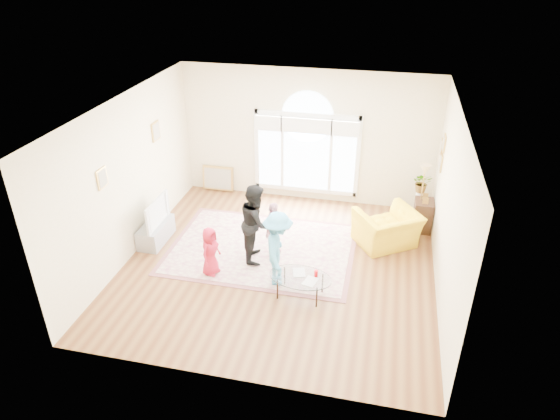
% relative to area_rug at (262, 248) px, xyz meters
% --- Properties ---
extents(ground, '(6.00, 6.00, 0.00)m').
position_rel_area_rug_xyz_m(ground, '(0.47, -0.48, -0.01)').
color(ground, '#5B321A').
rests_on(ground, ground).
extents(room_shell, '(6.00, 6.00, 6.00)m').
position_rel_area_rug_xyz_m(room_shell, '(0.48, 2.35, 1.56)').
color(room_shell, beige).
rests_on(room_shell, ground).
extents(area_rug, '(3.60, 2.60, 0.02)m').
position_rel_area_rug_xyz_m(area_rug, '(0.00, 0.00, 0.00)').
color(area_rug, beige).
rests_on(area_rug, ground).
extents(rug_border, '(3.80, 2.80, 0.01)m').
position_rel_area_rug_xyz_m(rug_border, '(-0.00, 0.00, -0.00)').
color(rug_border, '#844C4D').
rests_on(rug_border, ground).
extents(tv_console, '(0.45, 1.00, 0.42)m').
position_rel_area_rug_xyz_m(tv_console, '(-2.28, -0.18, 0.20)').
color(tv_console, gray).
rests_on(tv_console, ground).
extents(television, '(0.17, 1.01, 0.58)m').
position_rel_area_rug_xyz_m(television, '(-2.27, -0.18, 0.70)').
color(television, black).
rests_on(television, tv_console).
extents(coffee_table, '(1.20, 0.83, 0.54)m').
position_rel_area_rug_xyz_m(coffee_table, '(1.06, -1.35, 0.39)').
color(coffee_table, silver).
rests_on(coffee_table, ground).
extents(armchair, '(1.56, 1.52, 0.77)m').
position_rel_area_rug_xyz_m(armchair, '(2.50, 0.75, 0.37)').
color(armchair, gold).
rests_on(armchair, ground).
extents(side_cabinet, '(0.40, 0.50, 0.70)m').
position_rel_area_rug_xyz_m(side_cabinet, '(3.25, 1.56, 0.34)').
color(side_cabinet, black).
rests_on(side_cabinet, ground).
extents(floor_lamp, '(0.30, 0.30, 1.51)m').
position_rel_area_rug_xyz_m(floor_lamp, '(3.16, 1.65, 1.27)').
color(floor_lamp, black).
rests_on(floor_lamp, ground).
extents(plant_pedestal, '(0.20, 0.20, 0.70)m').
position_rel_area_rug_xyz_m(plant_pedestal, '(3.17, 2.01, 0.34)').
color(plant_pedestal, white).
rests_on(plant_pedestal, ground).
extents(potted_plant, '(0.44, 0.39, 0.46)m').
position_rel_area_rug_xyz_m(potted_plant, '(3.17, 2.01, 0.92)').
color(potted_plant, '#33722D').
rests_on(potted_plant, plant_pedestal).
extents(leaning_picture, '(0.80, 0.14, 0.62)m').
position_rel_area_rug_xyz_m(leaning_picture, '(-1.77, 2.42, -0.01)').
color(leaning_picture, tan).
rests_on(leaning_picture, ground).
extents(child_red, '(0.42, 0.54, 0.98)m').
position_rel_area_rug_xyz_m(child_red, '(-0.73, -1.05, 0.50)').
color(child_red, '#B81A33').
rests_on(child_red, area_rug).
extents(child_black, '(0.75, 0.88, 1.61)m').
position_rel_area_rug_xyz_m(child_black, '(-0.02, -0.33, 0.81)').
color(child_black, black).
rests_on(child_black, area_rug).
extents(child_pink, '(0.36, 0.71, 1.16)m').
position_rel_area_rug_xyz_m(child_pink, '(0.28, -0.14, 0.59)').
color(child_pink, '#F5B1C8').
rests_on(child_pink, area_rug).
extents(child_blue, '(0.73, 1.04, 1.46)m').
position_rel_area_rug_xyz_m(child_blue, '(0.58, -1.05, 0.74)').
color(child_blue, '#4AA3D2').
rests_on(child_blue, area_rug).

